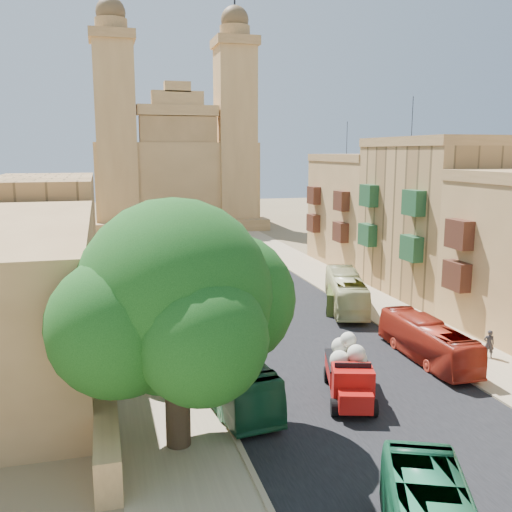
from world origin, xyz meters
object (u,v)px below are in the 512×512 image
bus_green_north (225,370)px  car_cream (265,287)px  bus_cream_east (346,291)px  car_white_a (219,282)px  street_tree_b (135,272)px  pedestrian_a (489,344)px  car_blue_a (231,340)px  church (174,170)px  car_blue_b (195,245)px  car_white_b (243,268)px  street_tree_d (123,237)px  olive_pickup (339,300)px  street_tree_c (128,255)px  bus_red_east (427,341)px  street_tree_a (149,320)px  car_dkblue (169,258)px  red_truck (349,371)px  pedestrian_c (431,336)px  ficus_tree (177,303)px

bus_green_north → car_cream: (8.05, 20.26, -0.81)m
bus_cream_east → car_white_a: size_ratio=2.82×
street_tree_b → pedestrian_a: size_ratio=3.06×
street_tree_b → car_blue_a: bearing=-57.8°
church → car_blue_b: size_ratio=8.85×
car_cream → car_white_b: bearing=-99.9°
street_tree_d → car_white_b: size_ratio=1.10×
olive_pickup → pedestrian_a: size_ratio=2.60×
street_tree_c → bus_red_east: 30.67m
street_tree_a → street_tree_d: bearing=90.0°
bus_red_east → car_blue_b: (-7.19, 42.96, -0.56)m
street_tree_d → car_dkblue: size_ratio=1.05×
bus_red_east → pedestrian_a: (3.97, -0.56, -0.36)m
street_tree_c → car_white_a: street_tree_c is taller
red_truck → pedestrian_c: red_truck is taller
street_tree_c → olive_pickup: street_tree_c is taller
church → car_cream: bearing=-88.2°
pedestrian_c → bus_cream_east: bearing=176.8°
church → red_truck: 72.60m
ficus_tree → red_truck: bearing=15.2°
ficus_tree → car_white_b: size_ratio=2.82×
church → pedestrian_a: (10.44, -68.99, -8.64)m
street_tree_a → bus_green_north: street_tree_a is taller
street_tree_c → bus_green_north: 27.85m
street_tree_b → bus_green_north: size_ratio=0.52×
church → bus_cream_east: bearing=-83.4°
bus_green_north → car_blue_a: (1.93, 6.97, -0.86)m
street_tree_d → car_dkblue: bearing=-25.0°
ficus_tree → car_dkblue: size_ratio=2.70×
ficus_tree → street_tree_c: ficus_tree is taller
olive_pickup → pedestrian_c: 9.94m
street_tree_d → bus_cream_east: street_tree_d is taller
bus_cream_east → car_white_b: (-4.76, 15.12, -0.80)m
street_tree_b → pedestrian_c: 21.71m
bus_green_north → pedestrian_a: size_ratio=5.85×
red_truck → olive_pickup: bearing=68.3°
car_white_b → car_white_a: bearing=51.9°
street_tree_a → car_white_a: (7.99, 19.65, -2.71)m
ficus_tree → pedestrian_c: (17.44, 8.25, -5.59)m
car_blue_a → pedestrian_a: size_ratio=1.91×
church → street_tree_d: church is taller
church → pedestrian_a: 70.31m
ficus_tree → car_white_a: ficus_tree is taller
olive_pickup → car_blue_b: size_ratio=1.11×
car_cream → car_blue_b: (-2.27, 24.48, 0.05)m
car_blue_a → car_white_a: size_ratio=0.91×
ficus_tree → bus_green_north: 7.21m
street_tree_b → bus_cream_east: 16.73m
bus_green_north → pedestrian_c: (14.54, 3.86, -0.67)m
church → street_tree_a: size_ratio=7.32×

